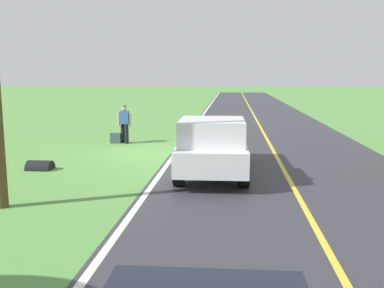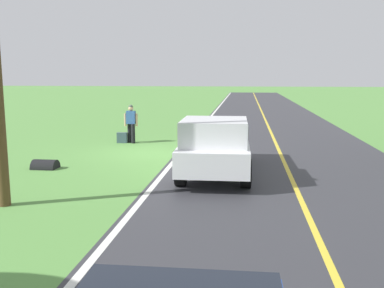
{
  "view_description": "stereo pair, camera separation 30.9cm",
  "coord_description": "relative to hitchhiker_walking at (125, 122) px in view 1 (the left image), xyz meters",
  "views": [
    {
      "loc": [
        -3.44,
        16.67,
        3.07
      ],
      "look_at": [
        -2.53,
        6.71,
        1.46
      ],
      "focal_mm": 40.01,
      "sensor_mm": 36.0,
      "label": 1
    },
    {
      "loc": [
        -3.75,
        16.64,
        3.07
      ],
      "look_at": [
        -2.53,
        6.71,
        1.46
      ],
      "focal_mm": 40.01,
      "sensor_mm": 36.0,
      "label": 2
    }
  ],
  "objects": [
    {
      "name": "ground_plane",
      "position": [
        -1.37,
        2.25,
        -0.98
      ],
      "size": [
        200.0,
        200.0,
        0.0
      ],
      "primitive_type": "plane",
      "color": "#568E42"
    },
    {
      "name": "road_surface",
      "position": [
        -6.56,
        2.25,
        -0.98
      ],
      "size": [
        8.22,
        120.0,
        0.0
      ],
      "primitive_type": "cube",
      "color": "#333338",
      "rests_on": "ground"
    },
    {
      "name": "lane_edge_line",
      "position": [
        -2.63,
        2.25,
        -0.98
      ],
      "size": [
        0.16,
        117.6,
        0.0
      ],
      "primitive_type": "cube",
      "color": "silver",
      "rests_on": "ground"
    },
    {
      "name": "lane_centre_line",
      "position": [
        -6.56,
        2.25,
        -0.98
      ],
      "size": [
        0.14,
        117.6,
        0.0
      ],
      "primitive_type": "cube",
      "color": "gold",
      "rests_on": "ground"
    },
    {
      "name": "hitchhiker_walking",
      "position": [
        0.0,
        0.0,
        0.0
      ],
      "size": [
        0.62,
        0.51,
        1.75
      ],
      "color": "black",
      "rests_on": "ground"
    },
    {
      "name": "suitcase_carried",
      "position": [
        0.42,
        0.1,
        -0.74
      ],
      "size": [
        0.47,
        0.22,
        0.47
      ],
      "primitive_type": "cube",
      "rotation": [
        0.0,
        0.0,
        1.61
      ],
      "color": "#384C56",
      "rests_on": "ground"
    },
    {
      "name": "pickup_truck_passing",
      "position": [
        -4.26,
        5.89,
        -0.01
      ],
      "size": [
        2.18,
        5.44,
        1.82
      ],
      "color": "silver",
      "rests_on": "ground"
    },
    {
      "name": "drainage_culvert",
      "position": [
        1.43,
        5.69,
        -0.98
      ],
      "size": [
        0.8,
        0.6,
        0.6
      ],
      "primitive_type": "cylinder",
      "rotation": [
        0.0,
        1.57,
        0.0
      ],
      "color": "black",
      "rests_on": "ground"
    }
  ]
}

